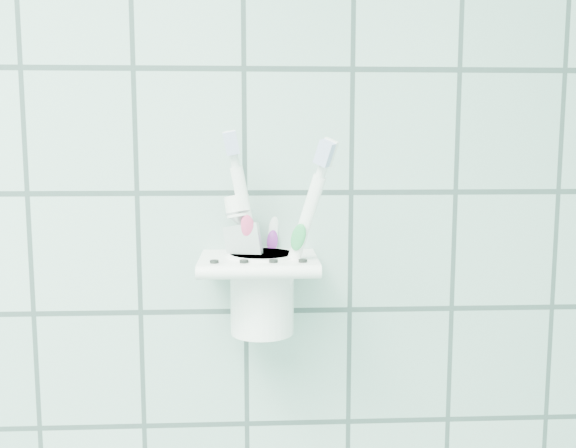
% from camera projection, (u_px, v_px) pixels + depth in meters
% --- Properties ---
extents(holder_bracket, '(0.13, 0.11, 0.04)m').
position_uv_depth(holder_bracket, '(259.00, 264.00, 0.71)').
color(holder_bracket, white).
rests_on(holder_bracket, wall_back).
extents(cup, '(0.08, 0.08, 0.09)m').
position_uv_depth(cup, '(262.00, 290.00, 0.72)').
color(cup, white).
rests_on(cup, holder_bracket).
extents(toothbrush_pink, '(0.05, 0.03, 0.22)m').
position_uv_depth(toothbrush_pink, '(267.00, 226.00, 0.72)').
color(toothbrush_pink, white).
rests_on(toothbrush_pink, cup).
extents(toothbrush_blue, '(0.03, 0.05, 0.18)m').
position_uv_depth(toothbrush_blue, '(265.00, 243.00, 0.73)').
color(toothbrush_blue, white).
rests_on(toothbrush_blue, cup).
extents(toothbrush_orange, '(0.07, 0.07, 0.22)m').
position_uv_depth(toothbrush_orange, '(273.00, 225.00, 0.71)').
color(toothbrush_orange, white).
rests_on(toothbrush_orange, cup).
extents(toothpaste_tube, '(0.06, 0.04, 0.16)m').
position_uv_depth(toothpaste_tube, '(256.00, 252.00, 0.70)').
color(toothpaste_tube, silver).
rests_on(toothpaste_tube, cup).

